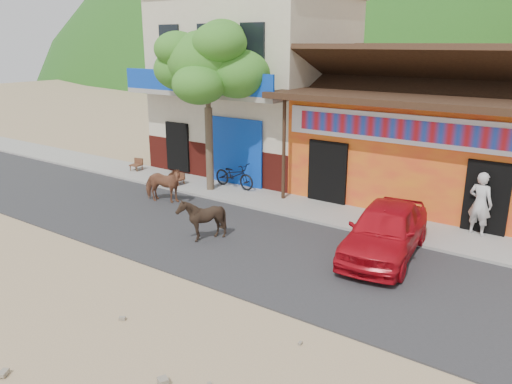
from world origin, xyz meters
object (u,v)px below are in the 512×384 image
cow_tan (163,185)px  cafe_chair_left (136,160)px  red_car (385,230)px  pedestrian (480,204)px  scooter (234,175)px  tree (208,108)px  cow_dark (202,219)px  cafe_chair_right (178,174)px

cow_tan → cafe_chair_left: size_ratio=1.61×
red_car → pedestrian: (1.67, 2.75, 0.30)m
cow_tan → scooter: 2.83m
tree → red_car: bearing=-14.0°
tree → cafe_chair_left: (-4.40, 0.34, -2.54)m
cow_dark → red_car: bearing=94.8°
cafe_chair_right → cow_dark: bearing=-38.9°
scooter → cafe_chair_left: bearing=96.9°
cow_dark → cafe_chair_left: (-7.29, 4.12, -0.08)m
cafe_chair_left → cafe_chair_right: size_ratio=1.11×
scooter → cafe_chair_left: scooter is taller
cafe_chair_right → tree: bearing=10.7°
red_car → tree: bearing=159.0°
cow_tan → cafe_chair_left: (-3.93, 2.29, -0.09)m
cow_tan → red_car: bearing=-106.9°
cow_tan → scooter: size_ratio=0.82×
cow_tan → cow_dark: size_ratio=1.20×
red_car → scooter: bearing=152.7°
cafe_chair_left → cafe_chair_right: (3.00, -0.59, -0.05)m
cow_tan → red_car: (7.90, 0.10, 0.06)m
pedestrian → tree: bearing=19.3°
cow_dark → pedestrian: bearing=108.8°
tree → cow_dark: bearing=-52.6°
scooter → tree: bearing=141.4°
cow_tan → cafe_chair_left: cow_tan is taller
cafe_chair_right → red_car: bearing=-9.7°
cow_dark → red_car: (4.53, 1.93, 0.07)m
tree → pedestrian: tree is taller
scooter → pedestrian: pedestrian is taller
pedestrian → cafe_chair_left: size_ratio=1.96×
scooter → pedestrian: size_ratio=0.99×
scooter → cafe_chair_left: 5.01m
pedestrian → cafe_chair_right: size_ratio=2.18×
red_car → cafe_chair_left: size_ratio=4.39×
tree → scooter: (0.60, 0.67, -2.53)m
cow_dark → cafe_chair_left: size_ratio=1.34×
cow_tan → cafe_chair_right: cow_tan is taller
cow_tan → scooter: bearing=-39.9°
cow_tan → red_car: 7.90m
pedestrian → scooter: bearing=15.1°
tree → red_car: 8.02m
red_car → cafe_chair_right: bearing=162.7°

